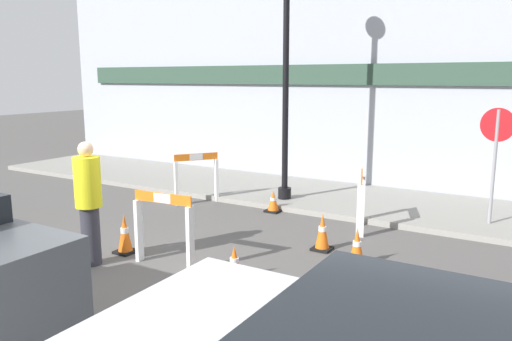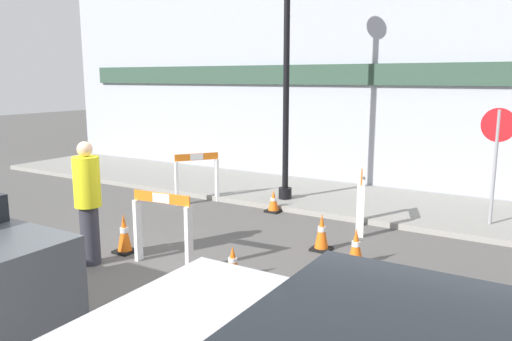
{
  "view_description": "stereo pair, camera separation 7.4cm",
  "coord_description": "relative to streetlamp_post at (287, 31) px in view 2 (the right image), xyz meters",
  "views": [
    {
      "loc": [
        4.99,
        -4.33,
        2.72
      ],
      "look_at": [
        0.25,
        3.6,
        1.0
      ],
      "focal_mm": 35.0,
      "sensor_mm": 36.0,
      "label": 1
    },
    {
      "loc": [
        5.06,
        -4.29,
        2.72
      ],
      "look_at": [
        0.25,
        3.6,
        1.0
      ],
      "focal_mm": 35.0,
      "sensor_mm": 36.0,
      "label": 2
    }
  ],
  "objects": [
    {
      "name": "ground_plane",
      "position": [
        -0.06,
        -5.14,
        -3.66
      ],
      "size": [
        60.0,
        60.0,
        0.0
      ],
      "primitive_type": "plane",
      "color": "#565451"
    },
    {
      "name": "sidewalk_slab",
      "position": [
        -0.06,
        0.83,
        -3.61
      ],
      "size": [
        18.0,
        2.93,
        0.11
      ],
      "color": "gray",
      "rests_on": "ground_plane"
    },
    {
      "name": "storefront_facade",
      "position": [
        -0.06,
        2.37,
        -0.91
      ],
      "size": [
        18.0,
        0.22,
        5.5
      ],
      "color": "#A3A8B2",
      "rests_on": "ground_plane"
    },
    {
      "name": "streetlamp_post",
      "position": [
        0.0,
        0.0,
        0.0
      ],
      "size": [
        0.44,
        0.44,
        5.56
      ],
      "color": "black",
      "rests_on": "sidewalk_slab"
    },
    {
      "name": "stop_sign",
      "position": [
        4.09,
        0.23,
        -2.14
      ],
      "size": [
        0.59,
        0.14,
        2.1
      ],
      "rotation": [
        0.0,
        0.0,
        2.93
      ],
      "color": "gray",
      "rests_on": "sidewalk_slab"
    },
    {
      "name": "barricade_0",
      "position": [
        2.1,
        -1.07,
        -3.09
      ],
      "size": [
        0.38,
        0.78,
        1.07
      ],
      "rotation": [
        0.0,
        0.0,
        1.9
      ],
      "color": "white",
      "rests_on": "ground_plane"
    },
    {
      "name": "barricade_1",
      "position": [
        -1.66,
        -0.97,
        -3.05
      ],
      "size": [
        0.68,
        0.86,
        1.11
      ],
      "rotation": [
        0.0,
        0.0,
        4.08
      ],
      "color": "white",
      "rests_on": "ground_plane"
    },
    {
      "name": "barricade_2",
      "position": [
        0.2,
        -4.18,
        -3.06
      ],
      "size": [
        0.98,
        0.21,
        1.09
      ],
      "rotation": [
        0.0,
        0.0,
        6.37
      ],
      "color": "white",
      "rests_on": "ground_plane"
    },
    {
      "name": "traffic_cone_0",
      "position": [
        1.36,
        -4.07,
        -3.44
      ],
      "size": [
        0.3,
        0.3,
        0.47
      ],
      "color": "black",
      "rests_on": "ground_plane"
    },
    {
      "name": "traffic_cone_1",
      "position": [
        -0.69,
        -4.09,
        -3.36
      ],
      "size": [
        0.3,
        0.3,
        0.64
      ],
      "color": "black",
      "rests_on": "ground_plane"
    },
    {
      "name": "traffic_cone_2",
      "position": [
        2.62,
        -2.7,
        -3.39
      ],
      "size": [
        0.3,
        0.3,
        0.57
      ],
      "color": "black",
      "rests_on": "ground_plane"
    },
    {
      "name": "traffic_cone_3",
      "position": [
        1.92,
        -2.37,
        -3.37
      ],
      "size": [
        0.3,
        0.3,
        0.61
      ],
      "color": "black",
      "rests_on": "ground_plane"
    },
    {
      "name": "traffic_cone_4",
      "position": [
        0.13,
        -0.74,
        -3.45
      ],
      "size": [
        0.3,
        0.3,
        0.45
      ],
      "color": "black",
      "rests_on": "ground_plane"
    },
    {
      "name": "person_worker",
      "position": [
        -0.76,
        -4.69,
        -2.68
      ],
      "size": [
        0.49,
        0.49,
        1.83
      ],
      "rotation": [
        0.0,
        0.0,
        1.23
      ],
      "color": "#33333D",
      "rests_on": "ground_plane"
    }
  ]
}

